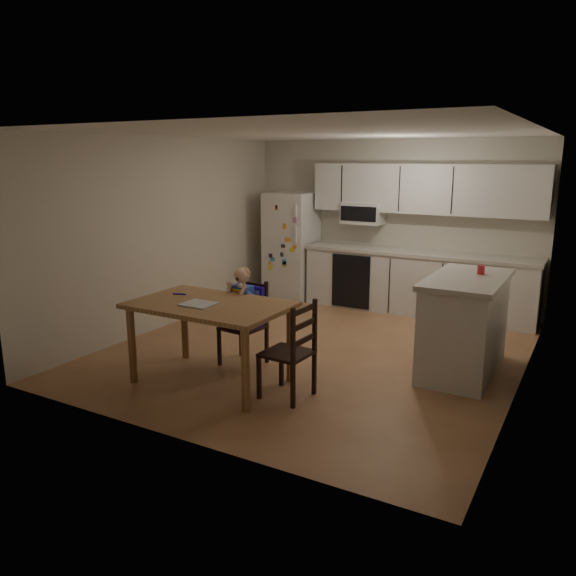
# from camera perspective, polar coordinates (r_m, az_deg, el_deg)

# --- Properties ---
(room) EXTENTS (4.52, 5.01, 2.51)m
(room) POSITION_cam_1_polar(r_m,az_deg,el_deg) (6.86, 4.90, 4.79)
(room) COLOR #905E3C
(room) RESTS_ON ground
(refrigerator) EXTENTS (0.72, 0.70, 1.70)m
(refrigerator) POSITION_cam_1_polar(r_m,az_deg,el_deg) (9.09, 0.35, 4.34)
(refrigerator) COLOR silver
(refrigerator) RESTS_ON ground
(kitchen_run) EXTENTS (3.37, 0.62, 2.15)m
(kitchen_run) POSITION_cam_1_polar(r_m,az_deg,el_deg) (8.38, 13.03, 3.44)
(kitchen_run) COLOR silver
(kitchen_run) RESTS_ON ground
(kitchen_island) EXTENTS (0.73, 1.40, 1.03)m
(kitchen_island) POSITION_cam_1_polar(r_m,az_deg,el_deg) (6.21, 17.47, -3.55)
(kitchen_island) COLOR silver
(kitchen_island) RESTS_ON ground
(red_cup) EXTENTS (0.08, 0.08, 0.10)m
(red_cup) POSITION_cam_1_polar(r_m,az_deg,el_deg) (6.26, 19.01, 1.77)
(red_cup) COLOR red
(red_cup) RESTS_ON kitchen_island
(dining_table) EXTENTS (1.55, 1.00, 0.83)m
(dining_table) POSITION_cam_1_polar(r_m,az_deg,el_deg) (5.65, -7.90, -2.60)
(dining_table) COLOR brown
(dining_table) RESTS_ON ground
(napkin) EXTENTS (0.31, 0.27, 0.01)m
(napkin) POSITION_cam_1_polar(r_m,az_deg,el_deg) (5.57, -9.08, -1.61)
(napkin) COLOR silver
(napkin) RESTS_ON dining_table
(toddler_spoon) EXTENTS (0.12, 0.06, 0.02)m
(toddler_spoon) POSITION_cam_1_polar(r_m,az_deg,el_deg) (6.01, -11.08, -0.59)
(toddler_spoon) COLOR #2411BF
(toddler_spoon) RESTS_ON dining_table
(chair_booster) EXTENTS (0.45, 0.45, 1.09)m
(chair_booster) POSITION_cam_1_polar(r_m,az_deg,el_deg) (6.15, -4.38, -1.81)
(chair_booster) COLOR black
(chair_booster) RESTS_ON ground
(chair_side) EXTENTS (0.45, 0.45, 0.95)m
(chair_side) POSITION_cam_1_polar(r_m,az_deg,el_deg) (5.25, 0.75, -5.80)
(chair_side) COLOR black
(chair_side) RESTS_ON ground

